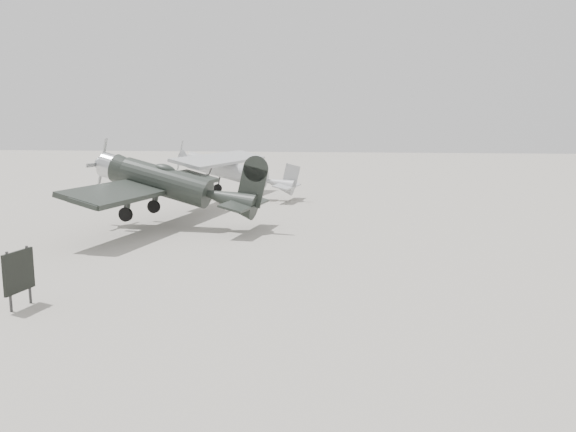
{
  "coord_description": "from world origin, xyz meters",
  "views": [
    {
      "loc": [
        4.46,
        -16.01,
        4.37
      ],
      "look_at": [
        1.92,
        1.73,
        1.5
      ],
      "focal_mm": 35.0,
      "sensor_mm": 36.0,
      "label": 1
    }
  ],
  "objects": [
    {
      "name": "highwing_monoplane",
      "position": [
        -3.72,
        17.14,
        1.92
      ],
      "size": [
        7.73,
        10.86,
        3.07
      ],
      "rotation": [
        0.0,
        0.23,
        -0.13
      ],
      "color": "gray",
      "rests_on": "ground"
    },
    {
      "name": "lowwing_monoplane",
      "position": [
        -3.83,
        7.16,
        1.86
      ],
      "size": [
        7.81,
        10.92,
        3.51
      ],
      "rotation": [
        0.0,
        0.24,
        -0.12
      ],
      "color": "black",
      "rests_on": "ground"
    },
    {
      "name": "sign_board",
      "position": [
        -3.86,
        -3.89,
        0.88
      ],
      "size": [
        0.17,
        1.02,
        1.46
      ],
      "rotation": [
        0.0,
        0.0,
        -0.1
      ],
      "color": "#333333",
      "rests_on": "ground"
    },
    {
      "name": "ground",
      "position": [
        0.0,
        0.0,
        0.0
      ],
      "size": [
        160.0,
        160.0,
        0.0
      ],
      "primitive_type": "plane",
      "color": "gray",
      "rests_on": "ground"
    }
  ]
}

